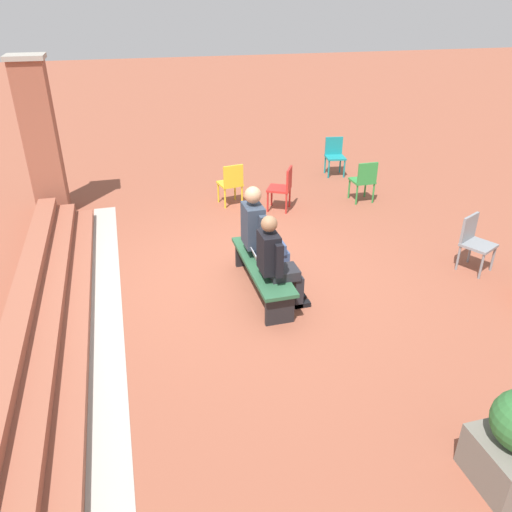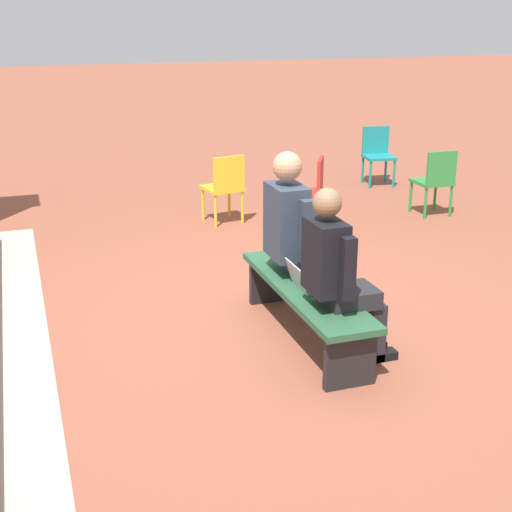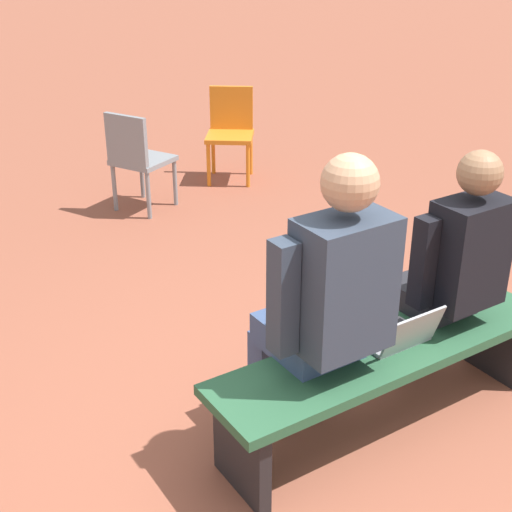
# 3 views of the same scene
# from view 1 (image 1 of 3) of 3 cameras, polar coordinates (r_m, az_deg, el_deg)

# --- Properties ---
(ground_plane) EXTENTS (60.00, 60.00, 0.00)m
(ground_plane) POSITION_cam_1_polar(r_m,az_deg,el_deg) (7.34, -1.26, -2.62)
(ground_plane) COLOR brown
(concrete_strip) EXTENTS (7.58, 0.40, 0.01)m
(concrete_strip) POSITION_cam_1_polar(r_m,az_deg,el_deg) (6.85, -16.70, -6.31)
(concrete_strip) COLOR #A8A399
(concrete_strip) RESTS_ON ground
(brick_steps) EXTENTS (6.78, 0.90, 0.45)m
(brick_steps) POSITION_cam_1_polar(r_m,az_deg,el_deg) (6.85, -23.16, -5.81)
(brick_steps) COLOR #93513D
(brick_steps) RESTS_ON ground
(brick_pillar_left_of_steps) EXTENTS (0.64, 0.64, 2.82)m
(brick_pillar_left_of_steps) POSITION_cam_1_polar(r_m,az_deg,el_deg) (10.04, -23.38, 12.35)
(brick_pillar_left_of_steps) COLOR #93513D
(brick_pillar_left_of_steps) RESTS_ON ground
(bench) EXTENTS (1.80, 0.44, 0.45)m
(bench) POSITION_cam_1_polar(r_m,az_deg,el_deg) (6.86, 0.70, -1.51)
(bench) COLOR #285638
(bench) RESTS_ON ground
(person_student) EXTENTS (0.53, 0.67, 1.33)m
(person_student) POSITION_cam_1_polar(r_m,az_deg,el_deg) (6.35, 2.36, -0.44)
(person_student) COLOR #232328
(person_student) RESTS_ON ground
(person_adult) EXTENTS (0.60, 0.76, 1.44)m
(person_adult) POSITION_cam_1_polar(r_m,az_deg,el_deg) (6.97, 0.56, 2.71)
(person_adult) COLOR #384C75
(person_adult) RESTS_ON ground
(laptop) EXTENTS (0.32, 0.29, 0.21)m
(laptop) POSITION_cam_1_polar(r_m,az_deg,el_deg) (6.74, 0.73, -0.64)
(laptop) COLOR #9EA0A5
(laptop) RESTS_ON bench
(plastic_chair_near_bench_right) EXTENTS (0.48, 0.48, 0.84)m
(plastic_chair_near_bench_right) POSITION_cam_1_polar(r_m,az_deg,el_deg) (9.80, -2.84, 8.46)
(plastic_chair_near_bench_right) COLOR gold
(plastic_chair_near_bench_right) RESTS_ON ground
(plastic_chair_near_bench_left) EXTENTS (0.42, 0.42, 0.84)m
(plastic_chair_near_bench_left) POSITION_cam_1_polar(r_m,az_deg,el_deg) (10.18, 12.26, 8.60)
(plastic_chair_near_bench_left) COLOR #2D893D
(plastic_chair_near_bench_left) RESTS_ON ground
(plastic_chair_far_left) EXTENTS (0.56, 0.56, 0.84)m
(plastic_chair_far_left) POSITION_cam_1_polar(r_m,az_deg,el_deg) (8.07, 23.68, 1.72)
(plastic_chair_far_left) COLOR gray
(plastic_chair_far_left) RESTS_ON ground
(plastic_chair_mid_courtyard) EXTENTS (0.57, 0.57, 0.84)m
(plastic_chair_mid_courtyard) POSITION_cam_1_polar(r_m,az_deg,el_deg) (9.58, 3.12, 7.99)
(plastic_chair_mid_courtyard) COLOR red
(plastic_chair_mid_courtyard) RESTS_ON ground
(plastic_chair_by_pillar) EXTENTS (0.48, 0.48, 0.84)m
(plastic_chair_by_pillar) POSITION_cam_1_polar(r_m,az_deg,el_deg) (11.77, 8.97, 11.46)
(plastic_chair_by_pillar) COLOR teal
(plastic_chair_by_pillar) RESTS_ON ground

